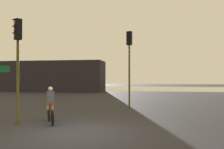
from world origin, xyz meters
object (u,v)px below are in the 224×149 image
object	(u,v)px
traffic_light_center	(129,55)
traffic_light_near_left	(18,51)
distant_building	(51,76)
cyclist	(50,105)

from	to	relation	value
traffic_light_center	traffic_light_near_left	distance (m)	7.23
distant_building	traffic_light_center	distance (m)	20.04
traffic_light_center	traffic_light_near_left	size ratio (longest dim) A/B	1.11
distant_building	traffic_light_near_left	world-z (taller)	traffic_light_near_left
distant_building	cyclist	bearing A→B (deg)	-65.16
traffic_light_center	traffic_light_near_left	bearing A→B (deg)	77.44
traffic_light_center	traffic_light_near_left	xyz separation A→B (m)	(-4.37, -5.75, -0.32)
distant_building	traffic_light_center	world-z (taller)	traffic_light_center
traffic_light_near_left	distant_building	bearing A→B (deg)	-32.78
traffic_light_center	cyclist	xyz separation A→B (m)	(-3.09, -5.25, -2.67)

